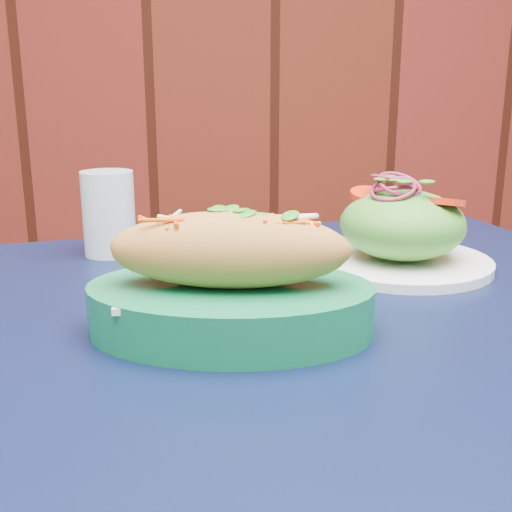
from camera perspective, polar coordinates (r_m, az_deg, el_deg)
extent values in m
cube|color=black|center=(0.68, 8.30, -5.83)|extent=(0.93, 0.93, 0.03)
cylinder|color=black|center=(1.10, -17.79, -19.93)|extent=(0.04, 0.04, 0.72)
cylinder|color=black|center=(1.25, 15.08, -14.87)|extent=(0.04, 0.04, 0.72)
cube|color=white|center=(0.60, -2.29, -2.97)|extent=(0.21, 0.12, 0.01)
ellipsoid|color=#C1843D|center=(0.59, -2.33, 0.57)|extent=(0.23, 0.12, 0.07)
cylinder|color=white|center=(0.84, 12.67, -0.53)|extent=(0.23, 0.23, 0.01)
ellipsoid|color=#4C992D|center=(0.83, 12.87, 2.74)|extent=(0.16, 0.16, 0.09)
cylinder|color=red|center=(0.81, 16.58, 4.94)|extent=(0.05, 0.05, 0.01)
cylinder|color=red|center=(0.84, 9.94, 5.72)|extent=(0.05, 0.05, 0.01)
cylinder|color=red|center=(0.86, 11.99, 5.90)|extent=(0.05, 0.05, 0.01)
torus|color=maroon|center=(0.82, 13.07, 6.04)|extent=(0.06, 0.06, 0.01)
torus|color=maroon|center=(0.82, 13.08, 6.31)|extent=(0.06, 0.06, 0.01)
torus|color=maroon|center=(0.82, 13.10, 6.59)|extent=(0.06, 0.06, 0.01)
torus|color=maroon|center=(0.82, 13.12, 6.87)|extent=(0.06, 0.06, 0.01)
cylinder|color=silver|center=(0.89, -12.96, 3.72)|extent=(0.07, 0.07, 0.11)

